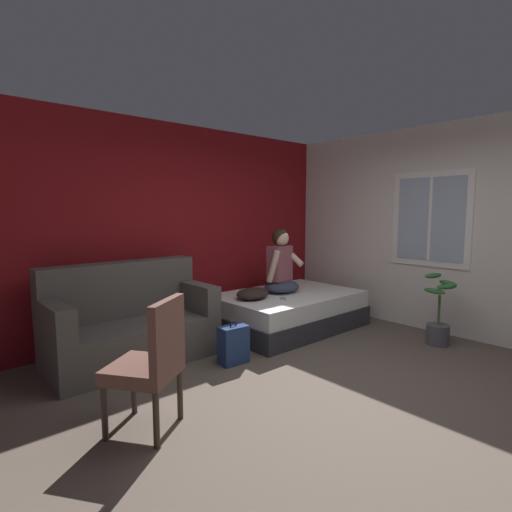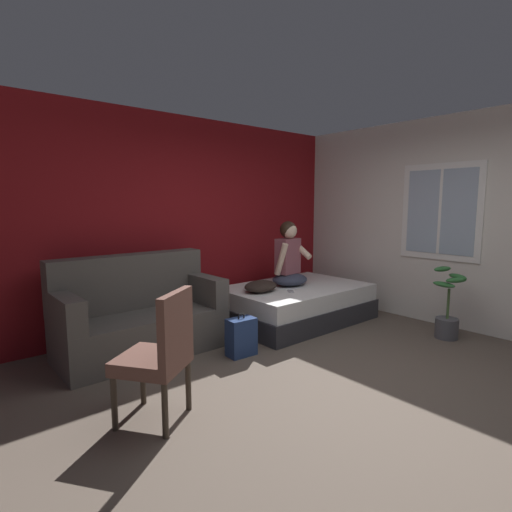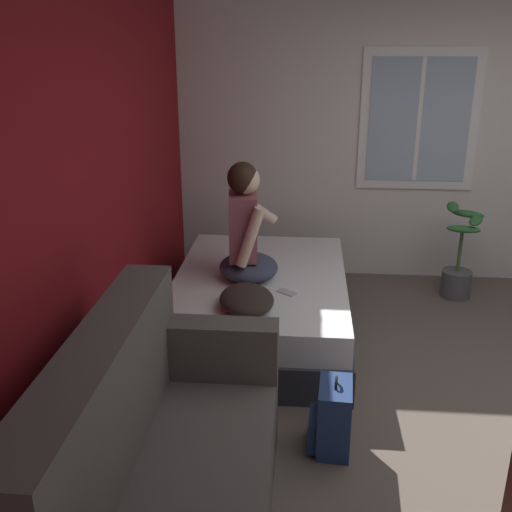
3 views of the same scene
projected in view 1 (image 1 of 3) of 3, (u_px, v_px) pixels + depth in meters
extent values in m
plane|color=brown|center=(341.00, 394.00, 3.48)|extent=(40.00, 40.00, 0.00)
cube|color=maroon|center=(180.00, 229.00, 5.30)|extent=(9.85, 0.16, 2.70)
cube|color=silver|center=(465.00, 230.00, 4.98)|extent=(0.16, 6.54, 2.70)
cube|color=white|center=(430.00, 219.00, 5.20)|extent=(0.02, 1.04, 1.24)
cube|color=#9EB2C6|center=(430.00, 219.00, 5.19)|extent=(0.01, 0.88, 1.08)
cube|color=white|center=(430.00, 219.00, 5.19)|extent=(0.01, 0.04, 1.08)
cube|color=#2D2D33|center=(288.00, 318.00, 5.46)|extent=(1.97, 1.32, 0.26)
cube|color=white|center=(288.00, 301.00, 5.44)|extent=(1.91, 1.28, 0.22)
cube|color=#514C47|center=(134.00, 342.00, 4.20)|extent=(1.70, 0.80, 0.44)
cube|color=#514C47|center=(121.00, 289.00, 4.37)|extent=(1.70, 0.24, 0.60)
cube|color=#514C47|center=(54.00, 320.00, 3.66)|extent=(0.18, 0.80, 0.32)
cube|color=#514C47|center=(195.00, 296.00, 4.66)|extent=(0.18, 0.80, 0.32)
cylinder|color=#382D23|center=(134.00, 389.00, 3.14)|extent=(0.04, 0.04, 0.40)
cylinder|color=#382D23|center=(104.00, 413.00, 2.77)|extent=(0.04, 0.04, 0.40)
cylinder|color=#382D23|center=(180.00, 394.00, 3.06)|extent=(0.04, 0.04, 0.40)
cylinder|color=#382D23|center=(156.00, 420.00, 2.68)|extent=(0.04, 0.04, 0.40)
cube|color=brown|center=(143.00, 370.00, 2.88)|extent=(0.64, 0.64, 0.10)
cube|color=brown|center=(168.00, 333.00, 2.81)|extent=(0.41, 0.32, 0.48)
ellipsoid|color=#383D51|center=(282.00, 287.00, 5.46)|extent=(0.57, 0.50, 0.16)
cube|color=#8C4C56|center=(280.00, 263.00, 5.45)|extent=(0.35, 0.24, 0.48)
cylinder|color=beige|center=(273.00, 267.00, 5.27)|extent=(0.10, 0.22, 0.44)
cylinder|color=beige|center=(292.00, 255.00, 5.51)|extent=(0.12, 0.38, 0.29)
sphere|color=beige|center=(281.00, 238.00, 5.40)|extent=(0.21, 0.21, 0.21)
ellipsoid|color=black|center=(280.00, 237.00, 5.41)|extent=(0.25, 0.25, 0.23)
cube|color=navy|center=(233.00, 345.00, 4.17)|extent=(0.31, 0.20, 0.40)
cube|color=navy|center=(227.00, 350.00, 4.27)|extent=(0.24, 0.07, 0.18)
torus|color=black|center=(233.00, 325.00, 4.15)|extent=(0.09, 0.02, 0.09)
ellipsoid|color=#2D231E|center=(253.00, 293.00, 5.06)|extent=(0.54, 0.44, 0.14)
cube|color=#B7B7BC|center=(283.00, 299.00, 5.06)|extent=(0.14, 0.16, 0.01)
cylinder|color=#4C4C51|center=(438.00, 335.00, 4.77)|extent=(0.26, 0.26, 0.24)
cylinder|color=#426033|center=(439.00, 310.00, 4.74)|extent=(0.03, 0.03, 0.36)
ellipsoid|color=#2D6B33|center=(435.00, 291.00, 4.66)|extent=(0.15, 0.29, 0.06)
ellipsoid|color=#2D6B33|center=(448.00, 283.00, 4.72)|extent=(0.22, 0.29, 0.06)
ellipsoid|color=#2D6B33|center=(433.00, 276.00, 4.78)|extent=(0.29, 0.15, 0.06)
ellipsoid|color=#2D6B33|center=(447.00, 287.00, 4.61)|extent=(0.30, 0.21, 0.06)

